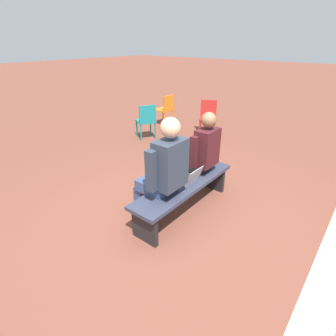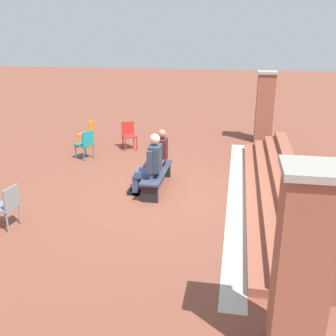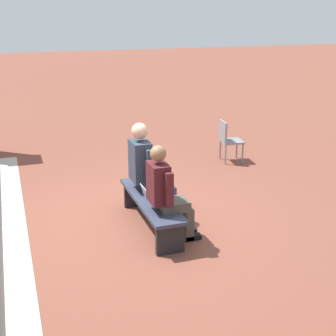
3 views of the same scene
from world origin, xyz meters
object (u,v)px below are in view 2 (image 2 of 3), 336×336
Objects in this scene: plastic_chair_near_bench_right at (7,205)px; bench at (157,175)px; person_adult at (150,163)px; plastic_chair_far_left at (86,143)px; laptop at (158,168)px; plastic_chair_near_bench_left at (129,134)px; person_student at (158,154)px; plastic_chair_foreground at (88,132)px.

bench is at bearing 135.28° from plastic_chair_near_bench_right.
person_adult reaches higher than plastic_chair_near_bench_right.
laptop is at bearing 54.21° from plastic_chair_far_left.
bench is 2.14× the size of plastic_chair_near_bench_left.
plastic_chair_near_bench_left is at bearing 143.17° from plastic_chair_far_left.
plastic_chair_far_left is at bearing -127.10° from bench.
person_student is 4.19× the size of laptop.
person_student is at bearing -168.16° from laptop.
plastic_chair_foreground is (-5.49, -0.50, 0.00)m from plastic_chair_near_bench_right.
plastic_chair_near_bench_left reaches higher than bench.
plastic_chair_near_bench_left is (-1.26, 0.95, 0.00)m from plastic_chair_far_left.
person_student is 2.83m from plastic_chair_far_left.
person_adult is 3.33m from plastic_chair_far_left.
plastic_chair_near_bench_right is at bearing 5.22° from plastic_chair_foreground.
bench is at bearing -8.60° from laptop.
plastic_chair_foreground and plastic_chair_near_bench_left have the same top height.
person_student is 1.60× the size of plastic_chair_near_bench_left.
person_student is at bearing 179.58° from person_adult.
plastic_chair_foreground is (-3.01, -2.90, -0.02)m from laptop.
plastic_chair_near_bench_right is at bearing -43.94° from laptop.
bench is 0.55m from person_adult.
laptop is 3.46m from plastic_chair_near_bench_right.
laptop reaches higher than bench.
plastic_chair_near_bench_left is (-5.56, 0.83, 0.00)m from plastic_chair_near_bench_right.
person_adult reaches higher than person_student.
laptop is at bearing 169.25° from person_adult.
person_adult is 4.46m from plastic_chair_foreground.
plastic_chair_far_left is (-2.26, -2.43, -0.28)m from person_adult.
laptop is at bearing 26.96° from plastic_chair_near_bench_left.
person_student is 3.09m from plastic_chair_near_bench_left.
plastic_chair_far_left is at bearing -125.79° from laptop.
laptop is 3.10m from plastic_chair_far_left.
plastic_chair_far_left reaches higher than laptop.
plastic_chair_far_left is at bearing 17.98° from plastic_chair_foreground.
bench is 0.59m from person_student.
plastic_chair_foreground is (-3.46, -2.81, -0.28)m from person_adult.
plastic_chair_far_left is (-1.43, -2.43, -0.24)m from person_student.
plastic_chair_near_bench_right is at bearing -38.96° from person_student.
plastic_chair_far_left is 4.30m from plastic_chair_near_bench_right.
plastic_chair_foreground reaches higher than bench.
plastic_chair_near_bench_left is at bearing 93.00° from plastic_chair_foreground.
person_adult reaches higher than plastic_chair_far_left.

